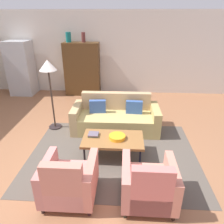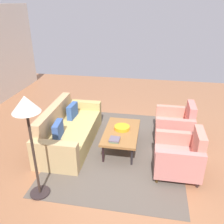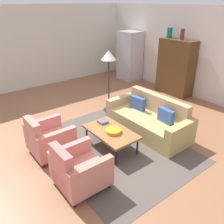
{
  "view_description": "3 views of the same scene",
  "coord_description": "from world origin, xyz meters",
  "px_view_note": "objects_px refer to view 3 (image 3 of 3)",
  "views": [
    {
      "loc": [
        0.56,
        -3.48,
        2.64
      ],
      "look_at": [
        0.3,
        0.71,
        0.71
      ],
      "focal_mm": 34.05,
      "sensor_mm": 36.0,
      "label": 1
    },
    {
      "loc": [
        -3.92,
        -0.47,
        2.88
      ],
      "look_at": [
        0.56,
        0.33,
        0.74
      ],
      "focal_mm": 38.22,
      "sensor_mm": 36.0,
      "label": 2
    },
    {
      "loc": [
        3.73,
        -2.49,
        2.92
      ],
      "look_at": [
        0.1,
        0.33,
        0.69
      ],
      "focal_mm": 37.33,
      "sensor_mm": 36.0,
      "label": 3
    }
  ],
  "objects_px": {
    "vase_round": "(182,34)",
    "armchair_left": "(48,140)",
    "floor_lamp": "(109,61)",
    "fruit_bowl": "(113,131)",
    "cabinet": "(176,67)",
    "couch": "(150,120)",
    "refrigerator": "(130,56)",
    "coffee_table": "(111,132)",
    "vase_tall": "(170,33)",
    "book_stack": "(103,122)",
    "armchair_right": "(78,171)"
  },
  "relations": [
    {
      "from": "vase_round",
      "to": "armchair_left",
      "type": "bearing_deg",
      "value": -83.01
    },
    {
      "from": "floor_lamp",
      "to": "fruit_bowl",
      "type": "bearing_deg",
      "value": -34.45
    },
    {
      "from": "cabinet",
      "to": "armchair_left",
      "type": "bearing_deg",
      "value": -81.86
    },
    {
      "from": "couch",
      "to": "refrigerator",
      "type": "distance_m",
      "value": 4.25
    },
    {
      "from": "armchair_left",
      "to": "fruit_bowl",
      "type": "distance_m",
      "value": 1.36
    },
    {
      "from": "coffee_table",
      "to": "vase_tall",
      "type": "height_order",
      "value": "vase_tall"
    },
    {
      "from": "cabinet",
      "to": "vase_round",
      "type": "xyz_separation_m",
      "value": [
        0.1,
        -0.0,
        1.06
      ]
    },
    {
      "from": "couch",
      "to": "book_stack",
      "type": "distance_m",
      "value": 1.19
    },
    {
      "from": "book_stack",
      "to": "floor_lamp",
      "type": "height_order",
      "value": "floor_lamp"
    },
    {
      "from": "coffee_table",
      "to": "refrigerator",
      "type": "distance_m",
      "value": 5.01
    },
    {
      "from": "armchair_right",
      "to": "refrigerator",
      "type": "bearing_deg",
      "value": 130.32
    },
    {
      "from": "couch",
      "to": "cabinet",
      "type": "xyz_separation_m",
      "value": [
        -1.29,
        2.51,
        0.61
      ]
    },
    {
      "from": "vase_tall",
      "to": "couch",
      "type": "bearing_deg",
      "value": -55.97
    },
    {
      "from": "armchair_left",
      "to": "couch",
      "type": "bearing_deg",
      "value": 75.31
    },
    {
      "from": "vase_round",
      "to": "floor_lamp",
      "type": "xyz_separation_m",
      "value": [
        -0.35,
        -2.57,
        -0.52
      ]
    },
    {
      "from": "cabinet",
      "to": "refrigerator",
      "type": "bearing_deg",
      "value": -177.21
    },
    {
      "from": "armchair_left",
      "to": "vase_tall",
      "type": "height_order",
      "value": "vase_tall"
    },
    {
      "from": "coffee_table",
      "to": "vase_tall",
      "type": "relative_size",
      "value": 3.73
    },
    {
      "from": "refrigerator",
      "to": "floor_lamp",
      "type": "distance_m",
      "value": 3.16
    },
    {
      "from": "refrigerator",
      "to": "floor_lamp",
      "type": "height_order",
      "value": "refrigerator"
    },
    {
      "from": "fruit_bowl",
      "to": "refrigerator",
      "type": "xyz_separation_m",
      "value": [
        -3.53,
        3.6,
        0.47
      ]
    },
    {
      "from": "couch",
      "to": "vase_tall",
      "type": "bearing_deg",
      "value": -56.63
    },
    {
      "from": "armchair_left",
      "to": "fruit_bowl",
      "type": "relative_size",
      "value": 2.71
    },
    {
      "from": "couch",
      "to": "book_stack",
      "type": "relative_size",
      "value": 9.52
    },
    {
      "from": "fruit_bowl",
      "to": "cabinet",
      "type": "height_order",
      "value": "cabinet"
    },
    {
      "from": "armchair_left",
      "to": "floor_lamp",
      "type": "relative_size",
      "value": 0.51
    },
    {
      "from": "vase_round",
      "to": "refrigerator",
      "type": "height_order",
      "value": "vase_round"
    },
    {
      "from": "cabinet",
      "to": "floor_lamp",
      "type": "bearing_deg",
      "value": -95.64
    },
    {
      "from": "coffee_table",
      "to": "floor_lamp",
      "type": "bearing_deg",
      "value": 144.13
    },
    {
      "from": "armchair_right",
      "to": "cabinet",
      "type": "relative_size",
      "value": 0.49
    },
    {
      "from": "coffee_table",
      "to": "armchair_right",
      "type": "xyz_separation_m",
      "value": [
        0.6,
        -1.17,
        -0.04
      ]
    },
    {
      "from": "armchair_left",
      "to": "refrigerator",
      "type": "bearing_deg",
      "value": 120.43
    },
    {
      "from": "coffee_table",
      "to": "fruit_bowl",
      "type": "height_order",
      "value": "fruit_bowl"
    },
    {
      "from": "cabinet",
      "to": "armchair_right",
      "type": "bearing_deg",
      "value": -68.72
    },
    {
      "from": "coffee_table",
      "to": "armchair_left",
      "type": "xyz_separation_m",
      "value": [
        -0.6,
        -1.17,
        -0.04
      ]
    },
    {
      "from": "floor_lamp",
      "to": "coffee_table",
      "type": "bearing_deg",
      "value": -35.87
    },
    {
      "from": "armchair_right",
      "to": "cabinet",
      "type": "distance_m",
      "value": 5.25
    },
    {
      "from": "fruit_bowl",
      "to": "floor_lamp",
      "type": "relative_size",
      "value": 0.19
    },
    {
      "from": "armchair_left",
      "to": "fruit_bowl",
      "type": "xyz_separation_m",
      "value": [
        0.68,
        1.17,
        0.11
      ]
    },
    {
      "from": "armchair_right",
      "to": "book_stack",
      "type": "distance_m",
      "value": 1.6
    },
    {
      "from": "coffee_table",
      "to": "armchair_right",
      "type": "bearing_deg",
      "value": -62.78
    },
    {
      "from": "armchair_left",
      "to": "floor_lamp",
      "type": "xyz_separation_m",
      "value": [
        -0.95,
        2.29,
        1.1
      ]
    },
    {
      "from": "couch",
      "to": "refrigerator",
      "type": "height_order",
      "value": "refrigerator"
    },
    {
      "from": "armchair_right",
      "to": "cabinet",
      "type": "height_order",
      "value": "cabinet"
    },
    {
      "from": "couch",
      "to": "vase_round",
      "type": "xyz_separation_m",
      "value": [
        -1.19,
        2.51,
        1.67
      ]
    },
    {
      "from": "fruit_bowl",
      "to": "armchair_right",
      "type": "bearing_deg",
      "value": -66.11
    },
    {
      "from": "armchair_left",
      "to": "book_stack",
      "type": "relative_size",
      "value": 3.97
    },
    {
      "from": "fruit_bowl",
      "to": "couch",
      "type": "bearing_deg",
      "value": 94.07
    },
    {
      "from": "book_stack",
      "to": "vase_tall",
      "type": "bearing_deg",
      "value": 109.74
    },
    {
      "from": "armchair_right",
      "to": "fruit_bowl",
      "type": "bearing_deg",
      "value": 113.87
    }
  ]
}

